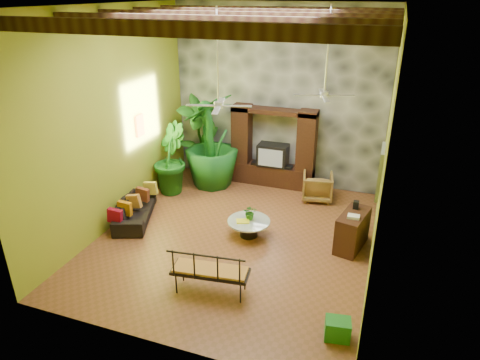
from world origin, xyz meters
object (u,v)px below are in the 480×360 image
at_px(side_console, 352,230).
at_px(green_bin, 338,329).
at_px(tall_plant_a, 200,138).
at_px(iron_bench, 209,270).
at_px(ceiling_fan_back, 325,85).
at_px(sofa, 135,209).
at_px(tall_plant_c, 211,141).
at_px(entertainment_center, 273,153).
at_px(coffee_table, 249,226).
at_px(tall_plant_b, 170,158).
at_px(ceiling_fan_front, 218,94).
at_px(wicker_armchair, 317,187).

distance_m(side_console, green_bin, 2.87).
distance_m(tall_plant_a, iron_bench, 5.62).
bearing_deg(ceiling_fan_back, sofa, -163.65).
relative_size(iron_bench, green_bin, 3.65).
xyz_separation_m(tall_plant_c, side_console, (4.21, -2.06, -0.93)).
xyz_separation_m(entertainment_center, ceiling_fan_back, (1.60, -1.94, 2.44)).
relative_size(ceiling_fan_back, iron_bench, 1.24).
bearing_deg(entertainment_center, coffee_table, -84.92).
height_order(entertainment_center, tall_plant_c, tall_plant_c).
relative_size(tall_plant_b, green_bin, 4.79).
relative_size(ceiling_fan_back, tall_plant_b, 0.94).
relative_size(entertainment_center, green_bin, 5.84).
distance_m(ceiling_fan_front, side_console, 4.15).
height_order(ceiling_fan_back, tall_plant_b, ceiling_fan_back).
height_order(ceiling_fan_front, wicker_armchair, ceiling_fan_front).
bearing_deg(ceiling_fan_back, entertainment_center, 129.57).
height_order(tall_plant_a, tall_plant_b, tall_plant_a).
xyz_separation_m(ceiling_fan_back, green_bin, (1.05, -3.61, -3.22)).
bearing_deg(wicker_armchair, entertainment_center, -31.82).
bearing_deg(iron_bench, sofa, 137.84).
relative_size(entertainment_center, ceiling_fan_back, 1.29).
distance_m(iron_bench, green_bin, 2.47).
relative_size(sofa, side_console, 1.80).
distance_m(entertainment_center, green_bin, 6.20).
bearing_deg(green_bin, entertainment_center, 115.55).
xyz_separation_m(ceiling_fan_back, coffee_table, (-1.33, -1.05, -3.15)).
distance_m(ceiling_fan_back, wicker_armchair, 3.34).
bearing_deg(iron_bench, coffee_table, 82.02).
relative_size(side_console, green_bin, 2.56).
distance_m(sofa, tall_plant_c, 2.95).
bearing_deg(tall_plant_b, tall_plant_a, 72.84).
bearing_deg(tall_plant_a, tall_plant_b, -107.16).
height_order(sofa, coffee_table, sofa).
relative_size(ceiling_fan_back, wicker_armchair, 2.32).
relative_size(wicker_armchair, iron_bench, 0.53).
xyz_separation_m(ceiling_fan_front, tall_plant_b, (-2.38, 2.13, -2.42)).
relative_size(ceiling_fan_front, iron_bench, 1.24).
bearing_deg(wicker_armchair, ceiling_fan_back, 86.96).
xyz_separation_m(ceiling_fan_back, tall_plant_a, (-3.80, 1.75, -2.15)).
height_order(tall_plant_c, iron_bench, tall_plant_c).
bearing_deg(ceiling_fan_back, ceiling_fan_front, -138.37).
bearing_deg(ceiling_fan_front, iron_bench, -75.82).
relative_size(wicker_armchair, tall_plant_c, 0.30).
bearing_deg(side_console, tall_plant_b, 178.68).
bearing_deg(coffee_table, ceiling_fan_back, 38.22).
bearing_deg(tall_plant_c, wicker_armchair, 1.44).
distance_m(tall_plant_b, tall_plant_c, 1.27).
bearing_deg(wicker_armchair, side_console, 107.64).
xyz_separation_m(tall_plant_a, coffee_table, (2.47, -2.80, -0.99)).
distance_m(entertainment_center, iron_bench, 5.24).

